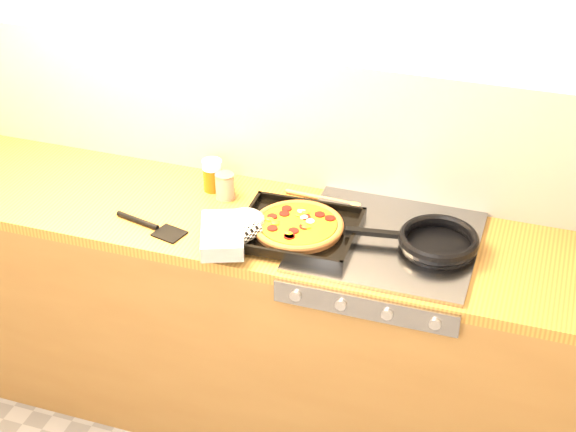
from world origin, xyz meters
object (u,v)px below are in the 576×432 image
(pizza_on_tray, at_px, (278,228))
(tomato_can, at_px, (225,186))
(frying_pan, at_px, (437,241))
(juice_glass, at_px, (212,175))

(pizza_on_tray, distance_m, tomato_can, 0.33)
(pizza_on_tray, xyz_separation_m, frying_pan, (0.53, 0.10, -0.00))
(pizza_on_tray, height_order, frying_pan, pizza_on_tray)
(tomato_can, height_order, juice_glass, juice_glass)
(frying_pan, distance_m, tomato_can, 0.80)
(pizza_on_tray, bearing_deg, juice_glass, 144.93)
(pizza_on_tray, distance_m, juice_glass, 0.41)
(frying_pan, height_order, tomato_can, tomato_can)
(pizza_on_tray, xyz_separation_m, juice_glass, (-0.34, 0.24, 0.02))
(juice_glass, bearing_deg, tomato_can, -32.11)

